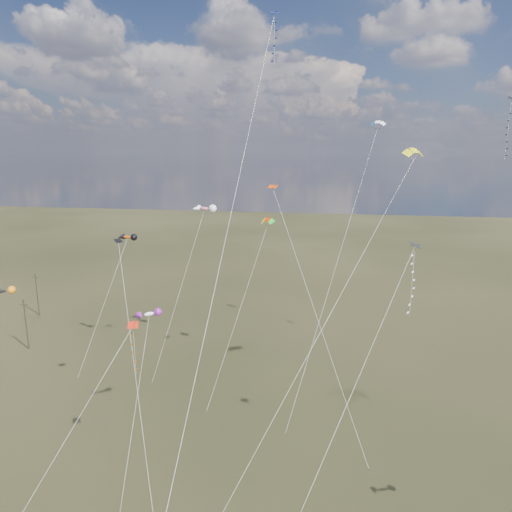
# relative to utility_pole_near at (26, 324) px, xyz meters

# --- Properties ---
(utility_pole_near) EXTENTS (1.40, 0.20, 8.00)m
(utility_pole_near) POSITION_rel_utility_pole_near_xyz_m (0.00, 0.00, 0.00)
(utility_pole_near) COLOR black
(utility_pole_near) RESTS_ON ground
(utility_pole_far) EXTENTS (1.40, 0.20, 8.00)m
(utility_pole_far) POSITION_rel_utility_pole_near_xyz_m (-8.00, 14.00, 0.00)
(utility_pole_far) COLOR black
(utility_pole_far) RESTS_ON ground
(diamond_black_high) EXTENTS (4.04, 30.23, 35.99)m
(diamond_black_high) POSITION_rel_utility_pole_near_xyz_m (65.21, -1.45, 26.43)
(diamond_black_high) COLOR black
(diamond_black_high) RESTS_ON ground
(diamond_navy_tall) EXTENTS (3.63, 34.65, 43.19)m
(diamond_navy_tall) POSITION_rel_utility_pole_near_xyz_m (39.29, -13.98, 32.79)
(diamond_navy_tall) COLOR #0F104B
(diamond_navy_tall) RESTS_ON ground
(diamond_black_mid) EXTENTS (9.33, 14.67, 20.83)m
(diamond_black_mid) POSITION_rel_utility_pole_near_xyz_m (26.38, -18.94, 10.19)
(diamond_black_mid) COLOR black
(diamond_black_mid) RESTS_ON ground
(diamond_red_low) EXTENTS (7.86, 11.32, 15.54)m
(diamond_red_low) POSITION_rel_utility_pole_near_xyz_m (29.16, -24.77, 8.48)
(diamond_red_low) COLOR red
(diamond_red_low) RESTS_ON ground
(diamond_navy_right) EXTENTS (11.20, 15.83, 22.54)m
(diamond_navy_right) POSITION_rel_utility_pole_near_xyz_m (52.20, -20.96, 14.38)
(diamond_navy_right) COLOR #0F154D
(diamond_navy_right) RESTS_ON ground
(diamond_orange_center) EXTENTS (12.22, 14.71, 26.00)m
(diamond_orange_center) POSITION_rel_utility_pole_near_xyz_m (41.81, -8.73, 14.88)
(diamond_orange_center) COLOR #E83D00
(diamond_orange_center) RESTS_ON ground
(parafoil_yellow) EXTENTS (17.85, 22.29, 30.55)m
(parafoil_yellow) POSITION_rel_utility_pole_near_xyz_m (53.57, -9.56, 25.64)
(parafoil_yellow) COLOR yellow
(parafoil_yellow) RESTS_ON ground
(parafoil_blue_white) EXTENTS (10.75, 23.98, 34.33)m
(parafoil_blue_white) POSITION_rel_utility_pole_near_xyz_m (51.22, 7.95, 29.37)
(parafoil_blue_white) COLOR #1E6FB3
(parafoil_blue_white) RESTS_ON ground
(parafoil_tricolor) EXTENTS (6.46, 12.16, 21.79)m
(parafoil_tricolor) POSITION_rel_utility_pole_near_xyz_m (37.46, -0.96, 17.03)
(parafoil_tricolor) COLOR #F6F425
(parafoil_tricolor) RESTS_ON ground
(novelty_orange_black) EXTENTS (5.60, 9.94, 18.45)m
(novelty_orange_black) POSITION_rel_utility_pole_near_xyz_m (16.80, 1.48, 13.76)
(novelty_orange_black) COLOR #C24A06
(novelty_orange_black) RESTS_ON ground
(novelty_white_purple) EXTENTS (2.86, 13.19, 14.07)m
(novelty_white_purple) POSITION_rel_utility_pole_near_xyz_m (27.77, -17.03, 9.46)
(novelty_white_purple) COLOR white
(novelty_white_purple) RESTS_ON ground
(novelty_redwhite_stripe) EXTENTS (6.51, 12.48, 22.57)m
(novelty_redwhite_stripe) POSITION_rel_utility_pole_near_xyz_m (27.61, 3.95, 17.79)
(novelty_redwhite_stripe) COLOR red
(novelty_redwhite_stripe) RESTS_ON ground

